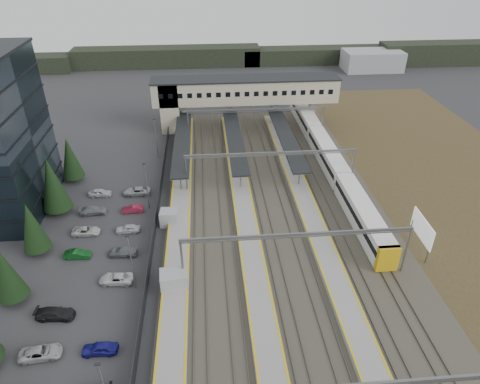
{
  "coord_description": "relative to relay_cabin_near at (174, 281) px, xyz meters",
  "views": [
    {
      "loc": [
        1.6,
        -48.12,
        37.86
      ],
      "look_at": [
        6.32,
        7.15,
        4.0
      ],
      "focal_mm": 32.0,
      "sensor_mm": 36.0,
      "label": 1
    }
  ],
  "objects": [
    {
      "name": "ground",
      "position": [
        3.11,
        8.78,
        -1.37
      ],
      "size": [
        220.0,
        220.0,
        0.0
      ],
      "primitive_type": "plane",
      "color": "#2B2B2D",
      "rests_on": "ground"
    },
    {
      "name": "conifer_row",
      "position": [
        -18.89,
        4.92,
        3.46
      ],
      "size": [
        4.42,
        49.82,
        9.5
      ],
      "color": "black",
      "rests_on": "ground"
    },
    {
      "name": "car_park",
      "position": [
        -10.3,
        1.63,
        -0.76
      ],
      "size": [
        10.55,
        44.48,
        1.29
      ],
      "color": "#9B9BA0",
      "rests_on": "ground"
    },
    {
      "name": "lampposts",
      "position": [
        -4.89,
        10.03,
        2.96
      ],
      "size": [
        0.5,
        53.25,
        8.07
      ],
      "color": "slate",
      "rests_on": "ground"
    },
    {
      "name": "fence",
      "position": [
        -3.39,
        13.78,
        -0.37
      ],
      "size": [
        0.08,
        90.0,
        2.0
      ],
      "color": "#26282B",
      "rests_on": "ground"
    },
    {
      "name": "relay_cabin_near",
      "position": [
        0.0,
        0.0,
        0.0
      ],
      "size": [
        3.5,
        2.7,
        2.75
      ],
      "color": "#979A9D",
      "rests_on": "ground"
    },
    {
      "name": "relay_cabin_far",
      "position": [
        -1.37,
        13.99,
        -0.16
      ],
      "size": [
        2.82,
        2.42,
        2.43
      ],
      "color": "#979A9D",
      "rests_on": "ground"
    },
    {
      "name": "rail_corridor",
      "position": [
        12.45,
        13.78,
        -1.09
      ],
      "size": [
        34.0,
        90.0,
        0.92
      ],
      "color": "#3B362E",
      "rests_on": "ground"
    },
    {
      "name": "canopies",
      "position": [
        10.11,
        35.78,
        2.55
      ],
      "size": [
        23.1,
        30.0,
        3.28
      ],
      "color": "black",
      "rests_on": "ground"
    },
    {
      "name": "footbridge",
      "position": [
        10.81,
        50.78,
        6.56
      ],
      "size": [
        40.4,
        6.4,
        11.2
      ],
      "color": "#C3B399",
      "rests_on": "ground"
    },
    {
      "name": "gantries",
      "position": [
        15.11,
        11.78,
        4.62
      ],
      "size": [
        28.4,
        62.28,
        7.17
      ],
      "color": "slate",
      "rests_on": "ground"
    },
    {
      "name": "train",
      "position": [
        27.11,
        30.52,
        0.68
      ],
      "size": [
        2.87,
        60.06,
        3.62
      ],
      "color": "white",
      "rests_on": "ground"
    },
    {
      "name": "billboard",
      "position": [
        33.09,
        4.81,
        2.23
      ],
      "size": [
        0.31,
        6.23,
        5.34
      ],
      "color": "slate",
      "rests_on": "ground"
    },
    {
      "name": "treeline_far",
      "position": [
        26.92,
        101.06,
        1.57
      ],
      "size": [
        170.0,
        19.0,
        7.0
      ],
      "color": "black",
      "rests_on": "ground"
    }
  ]
}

